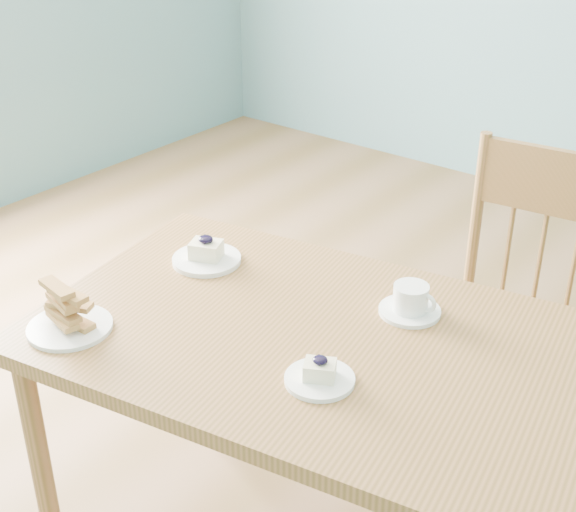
{
  "coord_description": "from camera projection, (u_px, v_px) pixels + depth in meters",
  "views": [
    {
      "loc": [
        0.98,
        -1.45,
        1.71
      ],
      "look_at": [
        -0.01,
        -0.18,
        0.86
      ],
      "focal_mm": 50.0,
      "sensor_mm": 36.0,
      "label": 1
    }
  ],
  "objects": [
    {
      "name": "cheesecake_plate_near",
      "position": [
        320.0,
        375.0,
        1.61
      ],
      "size": [
        0.14,
        0.14,
        0.06
      ],
      "rotation": [
        0.0,
        0.0,
        0.49
      ],
      "color": "white",
      "rests_on": "dining_table"
    },
    {
      "name": "cheesecake_plate_far",
      "position": [
        206.0,
        255.0,
        2.06
      ],
      "size": [
        0.18,
        0.18,
        0.07
      ],
      "rotation": [
        0.0,
        0.0,
        0.39
      ],
      "color": "white",
      "rests_on": "dining_table"
    },
    {
      "name": "room",
      "position": [
        346.0,
        22.0,
        1.71
      ],
      "size": [
        5.01,
        5.01,
        2.71
      ],
      "color": "#875F3F",
      "rests_on": "ground"
    },
    {
      "name": "coffee_cup",
      "position": [
        411.0,
        302.0,
        1.83
      ],
      "size": [
        0.14,
        0.14,
        0.07
      ],
      "rotation": [
        0.0,
        0.0,
        0.03
      ],
      "color": "white",
      "rests_on": "dining_table"
    },
    {
      "name": "dining_chair",
      "position": [
        518.0,
        320.0,
        2.25
      ],
      "size": [
        0.48,
        0.47,
        0.97
      ],
      "rotation": [
        0.0,
        0.0,
        0.11
      ],
      "color": "#9A653A",
      "rests_on": "ground"
    },
    {
      "name": "biscotti_plate",
      "position": [
        68.0,
        314.0,
        1.77
      ],
      "size": [
        0.19,
        0.19,
        0.11
      ],
      "rotation": [
        0.0,
        0.0,
        0.08
      ],
      "color": "white",
      "rests_on": "dining_table"
    },
    {
      "name": "dining_table",
      "position": [
        337.0,
        368.0,
        1.78
      ],
      "size": [
        1.47,
        0.99,
        0.73
      ],
      "rotation": [
        0.0,
        0.0,
        0.17
      ],
      "color": "#9A653A",
      "rests_on": "ground"
    }
  ]
}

